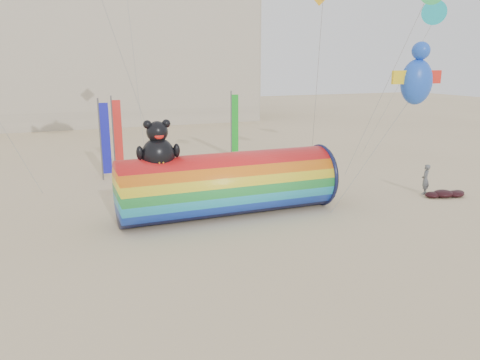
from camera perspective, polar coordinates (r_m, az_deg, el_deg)
name	(u,v)px	position (r m, az deg, el deg)	size (l,w,h in m)	color
ground	(242,246)	(19.42, 0.26, -8.03)	(160.00, 160.00, 0.00)	#CCB58C
windsock_assembly	(228,182)	(22.86, -1.52, -0.29)	(10.68, 3.25, 4.92)	red
kite_handler	(425,179)	(28.63, 21.67, 0.07)	(0.63, 0.41, 1.73)	#53565A
fabric_bundle	(445,194)	(28.69, 23.75, -1.53)	(2.62, 1.35, 0.41)	black
festival_banners	(157,132)	(33.35, -10.07, 5.84)	(10.99, 4.20, 5.20)	#59595E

